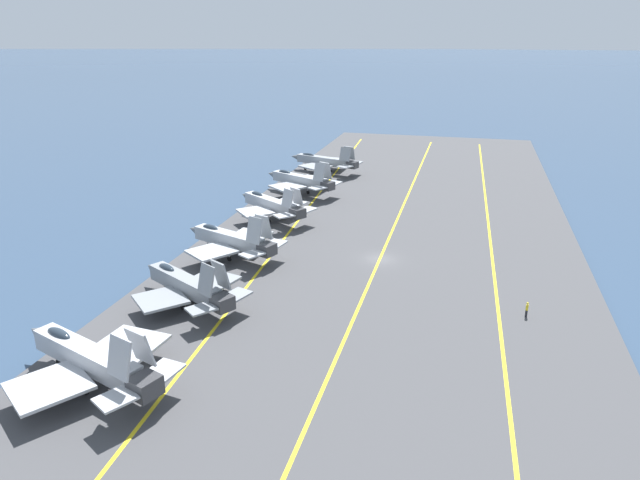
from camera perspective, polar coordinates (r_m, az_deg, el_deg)
The scene contains 12 objects.
ground_plane at distance 76.68m, azimuth 6.00°, elevation -2.16°, with size 2000.00×2000.00×0.00m, color #2D425B.
carrier_deck at distance 76.61m, azimuth 6.01°, elevation -2.02°, with size 195.60×53.13×0.40m, color #424244.
deck_stripe_foul_line at distance 75.97m, azimuth 16.97°, elevation -2.86°, with size 176.04×0.36×0.01m, color yellow.
deck_stripe_centerline at distance 76.53m, azimuth 6.01°, elevation -1.88°, with size 176.04×0.36×0.01m, color yellow.
deck_stripe_edge_line at distance 79.81m, azimuth -4.40°, elevation -0.88°, with size 176.04×0.36×0.01m, color yellow.
parked_jet_nearest at distance 53.08m, azimuth -22.09°, elevation -10.88°, with size 14.20×17.20×6.67m.
parked_jet_second at distance 64.65m, azimuth -13.20°, elevation -4.38°, with size 12.56×15.33×6.35m.
parked_jet_third at distance 76.75m, azimuth -8.91°, elevation 0.06°, with size 13.26×15.33×6.71m.
parked_jet_fourth at distance 91.25m, azimuth -4.87°, elevation 3.58°, with size 12.60×14.95×6.23m.
parked_jet_fifth at distance 105.85m, azimuth -1.99°, elevation 6.02°, with size 12.96×15.76×6.71m.
parked_jet_sixth at distance 122.60m, azimuth 0.46°, elevation 7.91°, with size 12.93×16.68×6.18m.
crew_yellow_vest at distance 64.53m, azimuth 19.98°, elevation -6.49°, with size 0.42×0.32×1.73m.
Camera 1 is at (-70.27, -10.24, 28.94)m, focal length 32.00 mm.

